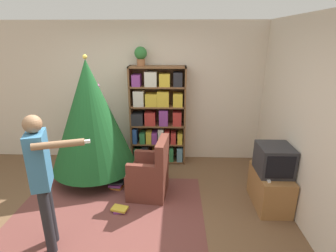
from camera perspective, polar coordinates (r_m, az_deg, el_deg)
The scene contains 14 objects.
ground_plane at distance 3.69m, azimuth -10.45°, elevation -20.42°, with size 14.00×14.00×0.00m, color brown.
wall_back at distance 5.06m, azimuth -6.36°, elevation 7.13°, with size 8.00×0.10×2.60m.
wall_right at distance 3.38m, azimuth 30.77°, elevation -1.42°, with size 0.10×8.00×2.60m.
area_rug at distance 3.86m, azimuth -13.01°, elevation -18.51°, with size 2.61×2.05×0.01m.
bookshelf at distance 4.88m, azimuth -2.35°, elevation 2.03°, with size 1.02×0.32×1.83m.
tv_stand at distance 4.12m, azimuth 21.30°, elevation -12.57°, with size 0.44×0.75×0.52m.
television at distance 3.91m, azimuth 22.11°, elevation -6.79°, with size 0.44×0.48×0.40m.
game_remote at distance 3.76m, azimuth 20.96°, elevation -10.89°, with size 0.04×0.12×0.02m.
christmas_tree at distance 4.40m, azimuth -16.47°, elevation 2.10°, with size 1.38×1.38×2.07m.
armchair at distance 4.05m, azimuth -3.85°, elevation -10.75°, with size 0.63×0.62×0.92m.
standing_person at distance 3.11m, azimuth -25.72°, elevation -9.41°, with size 0.71×0.45×1.60m.
potted_plant at distance 4.72m, azimuth -5.96°, elevation 15.17°, with size 0.22×0.22×0.33m.
book_pile_near_tree at distance 4.39m, azimuth -11.20°, elevation -12.45°, with size 0.23×0.19×0.12m.
book_pile_by_chair at distance 3.90m, azimuth -10.47°, elevation -17.40°, with size 0.25×0.19×0.06m.
Camera 1 is at (0.72, -2.78, 2.32)m, focal length 28.00 mm.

